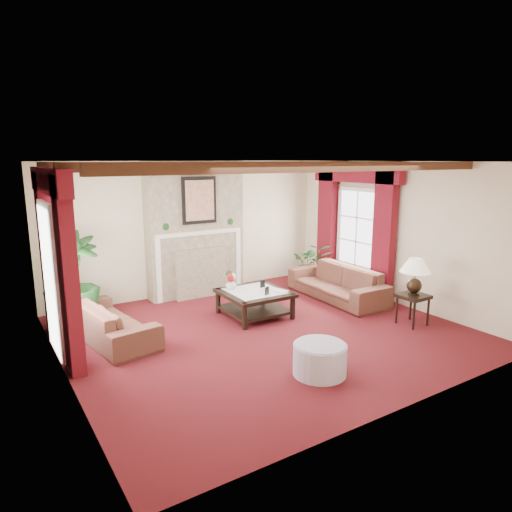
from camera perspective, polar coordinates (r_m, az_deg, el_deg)
floor at (r=7.47m, az=1.10°, el=-9.48°), size 6.00×6.00×0.00m
ceiling at (r=6.95m, az=1.19°, el=11.71°), size 6.00×6.00×0.00m
back_wall at (r=9.47m, az=-8.11°, el=3.48°), size 6.00×0.02×2.70m
left_wall at (r=6.01m, az=-23.45°, el=-2.34°), size 0.02×5.50×2.70m
right_wall at (r=9.07m, az=17.16°, el=2.69°), size 0.02×5.50×2.70m
ceiling_beams at (r=6.95m, az=1.19°, el=11.22°), size 6.00×3.00×0.12m
fireplace at (r=9.18m, az=-7.83°, el=11.69°), size 2.00×0.52×2.70m
french_door_left at (r=6.87m, az=-25.11°, el=5.82°), size 0.10×1.10×2.16m
french_door_right at (r=9.64m, az=12.79°, el=8.12°), size 0.10×1.10×2.16m
curtains_left at (r=6.86m, az=-24.51°, el=9.39°), size 0.20×2.40×2.55m
curtains_right at (r=9.54m, az=12.44°, el=10.63°), size 0.20×2.40×2.55m
sofa_left at (r=7.44m, az=-17.88°, el=-6.94°), size 2.18×1.17×0.79m
sofa_right at (r=9.21m, az=10.11°, el=-2.65°), size 2.27×0.82×0.87m
potted_palm at (r=8.16m, az=-21.89°, el=-5.21°), size 1.05×1.67×0.89m
small_plant at (r=10.20m, az=7.06°, el=-1.50°), size 1.76×1.76×0.74m
coffee_table at (r=8.13m, az=-0.17°, el=-5.97°), size 1.13×1.13×0.45m
side_table at (r=8.15m, az=18.96°, el=-6.33°), size 0.57×0.57×0.52m
ottoman at (r=6.09m, az=7.96°, el=-12.69°), size 0.69×0.69×0.41m
table_lamp at (r=7.99m, az=19.24°, el=-2.38°), size 0.50×0.50×0.63m
flower_vase at (r=8.17m, az=-3.14°, el=-3.54°), size 0.22×0.23×0.19m
book at (r=7.94m, az=2.51°, el=-3.66°), size 0.22×0.14×0.28m
photo_frame_a at (r=7.83m, az=1.38°, el=-4.40°), size 0.11×0.06×0.15m
photo_frame_b at (r=8.26m, az=0.83°, el=-3.51°), size 0.11×0.05×0.14m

